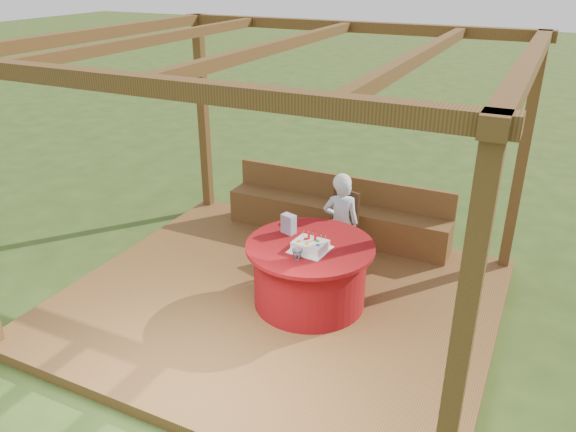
# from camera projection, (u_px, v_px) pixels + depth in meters

# --- Properties ---
(ground) EXTENTS (60.00, 60.00, 0.00)m
(ground) POSITION_uv_depth(u_px,v_px,m) (278.00, 307.00, 6.19)
(ground) COLOR #2C4316
(ground) RESTS_ON ground
(deck) EXTENTS (4.50, 4.00, 0.12)m
(deck) POSITION_uv_depth(u_px,v_px,m) (278.00, 302.00, 6.17)
(deck) COLOR brown
(deck) RESTS_ON ground
(pergola) EXTENTS (4.50, 4.00, 2.72)m
(pergola) POSITION_uv_depth(u_px,v_px,m) (276.00, 88.00, 5.20)
(pergola) COLOR brown
(pergola) RESTS_ON deck
(bench) EXTENTS (3.00, 0.42, 0.80)m
(bench) POSITION_uv_depth(u_px,v_px,m) (336.00, 217.00, 7.44)
(bench) COLOR brown
(bench) RESTS_ON deck
(table) EXTENTS (1.34, 1.34, 0.70)m
(table) POSITION_uv_depth(u_px,v_px,m) (310.00, 273.00, 5.92)
(table) COLOR maroon
(table) RESTS_ON deck
(chair) EXTENTS (0.48, 0.48, 0.83)m
(chair) POSITION_uv_depth(u_px,v_px,m) (341.00, 221.00, 6.90)
(chair) COLOR #392212
(chair) RESTS_ON deck
(elderly_woman) EXTENTS (0.49, 0.41, 1.18)m
(elderly_woman) POSITION_uv_depth(u_px,v_px,m) (341.00, 221.00, 6.53)
(elderly_woman) COLOR #97C6E0
(elderly_woman) RESTS_ON deck
(birthday_cake) EXTENTS (0.39, 0.39, 0.17)m
(birthday_cake) POSITION_uv_depth(u_px,v_px,m) (310.00, 245.00, 5.65)
(birthday_cake) COLOR white
(birthday_cake) RESTS_ON table
(gift_bag) EXTENTS (0.17, 0.13, 0.21)m
(gift_bag) POSITION_uv_depth(u_px,v_px,m) (289.00, 224.00, 5.98)
(gift_bag) COLOR #C17DA2
(gift_bag) RESTS_ON table
(drinking_glass) EXTENTS (0.11, 0.11, 0.10)m
(drinking_glass) POSITION_uv_depth(u_px,v_px,m) (297.00, 254.00, 5.48)
(drinking_glass) COLOR white
(drinking_glass) RESTS_ON table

